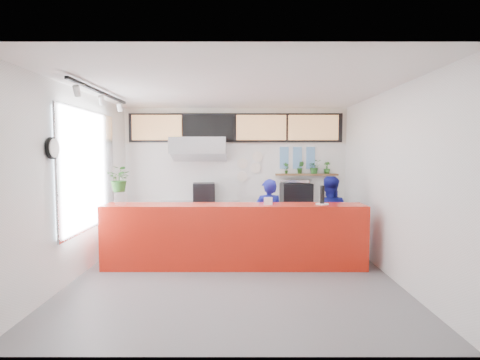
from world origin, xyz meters
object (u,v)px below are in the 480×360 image
at_px(panini_oven, 204,193).
at_px(staff_center, 268,219).
at_px(espresso_machine, 296,193).
at_px(service_counter, 234,236).
at_px(staff_right, 329,217).
at_px(pepper_mill, 322,195).

height_order(panini_oven, staff_center, staff_center).
xyz_separation_m(panini_oven, espresso_machine, (2.03, 0.00, -0.00)).
xyz_separation_m(service_counter, panini_oven, (-0.70, 1.80, 0.56)).
bearing_deg(staff_center, panini_oven, -48.62).
height_order(service_counter, staff_center, staff_center).
height_order(panini_oven, staff_right, staff_right).
bearing_deg(espresso_machine, staff_right, -74.86).
distance_m(panini_oven, espresso_machine, 2.03).
bearing_deg(pepper_mill, service_counter, 179.70).
xyz_separation_m(espresso_machine, pepper_mill, (0.18, -1.81, 0.16)).
height_order(espresso_machine, staff_center, staff_center).
distance_m(service_counter, panini_oven, 2.01).
height_order(service_counter, staff_right, staff_right).
relative_size(service_counter, staff_right, 2.91).
relative_size(espresso_machine, pepper_mill, 2.11).
bearing_deg(staff_center, pepper_mill, 141.17).
distance_m(panini_oven, staff_center, 1.85).
bearing_deg(pepper_mill, staff_center, 146.94).
bearing_deg(pepper_mill, espresso_machine, 95.61).
height_order(service_counter, espresso_machine, espresso_machine).
bearing_deg(staff_right, pepper_mill, 77.03).
height_order(staff_right, pepper_mill, staff_right).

